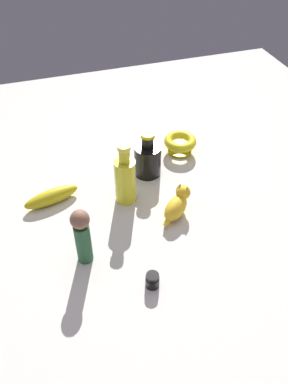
# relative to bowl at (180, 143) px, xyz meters

# --- Properties ---
(ground) EXTENTS (2.00, 2.00, 0.00)m
(ground) POSITION_rel_bowl_xyz_m (0.22, 0.25, -0.04)
(ground) COLOR silver
(bowl) EXTENTS (0.12, 0.12, 0.06)m
(bowl) POSITION_rel_bowl_xyz_m (0.00, 0.00, 0.00)
(bowl) COLOR #B6A707
(bowl) RESTS_ON ground
(bottle_tall) EXTENTS (0.07, 0.07, 0.21)m
(bottle_tall) POSITION_rel_bowl_xyz_m (0.26, 0.19, 0.05)
(bottle_tall) COLOR yellow
(bottle_tall) RESTS_ON ground
(cat_figurine) EXTENTS (0.12, 0.11, 0.09)m
(cat_figurine) POSITION_rel_bowl_xyz_m (0.13, 0.30, 0.00)
(cat_figurine) COLOR yellow
(cat_figurine) RESTS_ON ground
(bottle_short) EXTENTS (0.09, 0.09, 0.16)m
(bottle_short) POSITION_rel_bowl_xyz_m (0.15, 0.08, 0.02)
(bottle_short) COLOR black
(bottle_short) RESTS_ON ground
(nail_polish_jar) EXTENTS (0.04, 0.04, 0.04)m
(nail_polish_jar) POSITION_rel_bowl_xyz_m (0.28, 0.52, -0.02)
(nail_polish_jar) COLOR black
(nail_polish_jar) RESTS_ON ground
(person_figure_adult) EXTENTS (0.06, 0.06, 0.18)m
(person_figure_adult) POSITION_rel_bowl_xyz_m (0.43, 0.38, 0.06)
(person_figure_adult) COLOR #285A35
(person_figure_adult) RESTS_ON ground
(banana) EXTENTS (0.19, 0.09, 0.05)m
(banana) POSITION_rel_bowl_xyz_m (0.49, 0.13, -0.02)
(banana) COLOR gold
(banana) RESTS_ON ground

